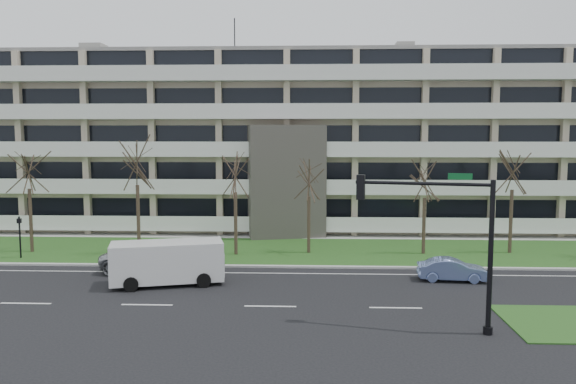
{
  "coord_description": "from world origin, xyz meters",
  "views": [
    {
      "loc": [
        1.9,
        -26.23,
        8.2
      ],
      "look_at": [
        0.46,
        10.0,
        4.53
      ],
      "focal_mm": 35.0,
      "sensor_mm": 36.0,
      "label": 1
    }
  ],
  "objects_px": {
    "white_van": "(169,259)",
    "pedestrian_signal": "(20,232)",
    "silver_pickup": "(153,259)",
    "traffic_signal": "(443,229)",
    "blue_sedan": "(452,270)"
  },
  "relations": [
    {
      "from": "white_van",
      "to": "pedestrian_signal",
      "type": "height_order",
      "value": "pedestrian_signal"
    },
    {
      "from": "white_van",
      "to": "pedestrian_signal",
      "type": "xyz_separation_m",
      "value": [
        -11.5,
        5.94,
        0.4
      ]
    },
    {
      "from": "blue_sedan",
      "to": "traffic_signal",
      "type": "distance_m",
      "value": 9.32
    },
    {
      "from": "silver_pickup",
      "to": "pedestrian_signal",
      "type": "relative_size",
      "value": 2.13
    },
    {
      "from": "silver_pickup",
      "to": "pedestrian_signal",
      "type": "xyz_separation_m",
      "value": [
        -9.92,
        3.57,
        0.97
      ]
    },
    {
      "from": "silver_pickup",
      "to": "traffic_signal",
      "type": "bearing_deg",
      "value": -109.98
    },
    {
      "from": "blue_sedan",
      "to": "white_van",
      "type": "relative_size",
      "value": 0.6
    },
    {
      "from": "blue_sedan",
      "to": "silver_pickup",
      "type": "bearing_deg",
      "value": 91.25
    },
    {
      "from": "silver_pickup",
      "to": "white_van",
      "type": "distance_m",
      "value": 2.91
    },
    {
      "from": "white_van",
      "to": "pedestrian_signal",
      "type": "distance_m",
      "value": 12.95
    },
    {
      "from": "silver_pickup",
      "to": "traffic_signal",
      "type": "distance_m",
      "value": 17.87
    },
    {
      "from": "silver_pickup",
      "to": "traffic_signal",
      "type": "height_order",
      "value": "traffic_signal"
    },
    {
      "from": "silver_pickup",
      "to": "traffic_signal",
      "type": "relative_size",
      "value": 0.91
    },
    {
      "from": "pedestrian_signal",
      "to": "white_van",
      "type": "bearing_deg",
      "value": -36.8
    },
    {
      "from": "silver_pickup",
      "to": "white_van",
      "type": "xyz_separation_m",
      "value": [
        1.58,
        -2.38,
        0.57
      ]
    }
  ]
}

